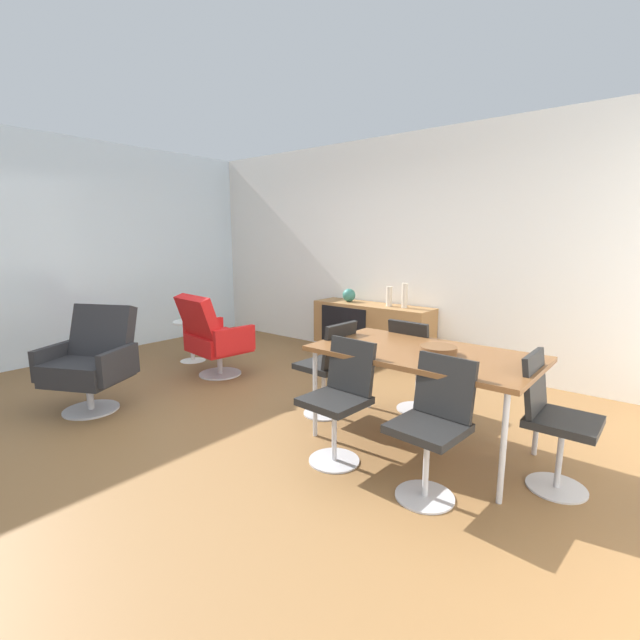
{
  "coord_description": "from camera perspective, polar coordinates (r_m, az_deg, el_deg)",
  "views": [
    {
      "loc": [
        2.94,
        -2.45,
        1.57
      ],
      "look_at": [
        0.53,
        0.48,
        0.86
      ],
      "focal_mm": 24.89,
      "sensor_mm": 36.0,
      "label": 1
    }
  ],
  "objects": [
    {
      "name": "dining_chair_far_end",
      "position": [
        3.17,
        27.74,
        -10.89
      ],
      "size": [
        0.43,
        0.4,
        0.86
      ],
      "color": "black",
      "rests_on": "ground_plane"
    },
    {
      "name": "side_table_round",
      "position": [
        5.88,
        -16.17,
        -2.01
      ],
      "size": [
        0.44,
        0.44,
        0.52
      ],
      "color": "white",
      "rests_on": "ground_plane"
    },
    {
      "name": "dining_chair_front_right",
      "position": [
        2.82,
        14.36,
        -12.61
      ],
      "size": [
        0.43,
        0.45,
        0.86
      ],
      "color": "black",
      "rests_on": "ground_plane"
    },
    {
      "name": "dining_chair_near_window",
      "position": [
        3.89,
        1.15,
        -5.77
      ],
      "size": [
        0.44,
        0.42,
        0.86
      ],
      "color": "black",
      "rests_on": "ground_plane"
    },
    {
      "name": "ground_plane",
      "position": [
        4.13,
        -10.08,
        -11.82
      ],
      "size": [
        8.32,
        8.32,
        0.0
      ],
      "primitive_type": "plane",
      "color": "brown"
    },
    {
      "name": "wall_back",
      "position": [
        5.84,
        9.42,
        8.86
      ],
      "size": [
        6.8,
        0.12,
        2.8
      ],
      "primitive_type": "cube",
      "color": "white",
      "rests_on": "ground_plane"
    },
    {
      "name": "vase_ceramic_small",
      "position": [
        5.56,
        8.89,
        3.01
      ],
      "size": [
        0.07,
        0.07,
        0.24
      ],
      "color": "beige",
      "rests_on": "sideboard"
    },
    {
      "name": "magazine_stack",
      "position": [
        6.3,
        -25.08,
        -3.56
      ],
      "size": [
        0.33,
        0.4,
        0.26
      ],
      "color": "#B2B2B7",
      "rests_on": "ground_plane"
    },
    {
      "name": "dining_table",
      "position": [
        3.37,
        13.16,
        -4.6
      ],
      "size": [
        1.6,
        0.9,
        0.74
      ],
      "color": "brown",
      "rests_on": "ground_plane"
    },
    {
      "name": "wall_window_left",
      "position": [
        6.61,
        -29.03,
        7.87
      ],
      "size": [
        0.12,
        5.6,
        2.8
      ],
      "primitive_type": "cube",
      "color": "silver",
      "rests_on": "ground_plane"
    },
    {
      "name": "dining_chair_back_left",
      "position": [
        4.07,
        12.09,
        -5.27
      ],
      "size": [
        0.42,
        0.44,
        0.86
      ],
      "color": "black",
      "rests_on": "ground_plane"
    },
    {
      "name": "armchair_black_shell",
      "position": [
        4.57,
        -27.27,
        -4.5
      ],
      "size": [
        0.87,
        0.86,
        0.95
      ],
      "color": "#262628",
      "rests_on": "ground_plane"
    },
    {
      "name": "dining_chair_front_left",
      "position": [
        3.16,
        2.61,
        -9.74
      ],
      "size": [
        0.42,
        0.44,
        0.86
      ],
      "color": "black",
      "rests_on": "ground_plane"
    },
    {
      "name": "sideboard",
      "position": [
        5.75,
        6.67,
        -0.74
      ],
      "size": [
        1.6,
        0.45,
        0.72
      ],
      "color": "olive",
      "rests_on": "ground_plane"
    },
    {
      "name": "fruit_bowl",
      "position": [
        5.84,
        -16.29,
        0.24
      ],
      "size": [
        0.2,
        0.2,
        0.11
      ],
      "color": "#262628",
      "rests_on": "side_table_round"
    },
    {
      "name": "vase_sculptural_dark",
      "position": [
        5.45,
        10.83,
        3.1
      ],
      "size": [
        0.07,
        0.07,
        0.3
      ],
      "color": "beige",
      "rests_on": "sideboard"
    },
    {
      "name": "lounge_chair_red",
      "position": [
        5.15,
        -13.57,
        -2.0
      ],
      "size": [
        0.77,
        0.72,
        0.95
      ],
      "color": "red",
      "rests_on": "ground_plane"
    },
    {
      "name": "wooden_bowl_on_table",
      "position": [
        3.29,
        14.98,
        -3.78
      ],
      "size": [
        0.26,
        0.26,
        0.06
      ],
      "primitive_type": "cylinder",
      "color": "brown",
      "rests_on": "dining_table"
    },
    {
      "name": "vase_cobalt",
      "position": [
        5.9,
        3.75,
        3.21
      ],
      "size": [
        0.17,
        0.17,
        0.17
      ],
      "color": "#337266",
      "rests_on": "sideboard"
    }
  ]
}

